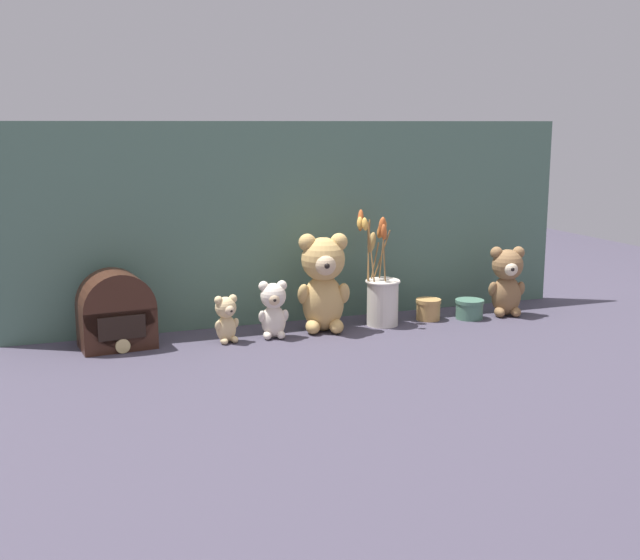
{
  "coord_description": "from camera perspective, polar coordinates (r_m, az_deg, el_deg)",
  "views": [
    {
      "loc": [
        -0.78,
        -2.06,
        0.59
      ],
      "look_at": [
        0.0,
        0.02,
        0.15
      ],
      "focal_mm": 45.0,
      "sensor_mm": 36.0,
      "label": 1
    }
  ],
  "objects": [
    {
      "name": "ground_plane",
      "position": [
        2.28,
        0.18,
        -3.77
      ],
      "size": [
        4.0,
        4.0,
        0.0
      ],
      "primitive_type": "plane",
      "color": "#3D3847"
    },
    {
      "name": "backdrop_wall",
      "position": [
        2.38,
        -1.25,
        4.1
      ],
      "size": [
        1.72,
        0.02,
        0.59
      ],
      "color": "#4C6B5B",
      "rests_on": "ground"
    },
    {
      "name": "teddy_bear_large",
      "position": [
        2.27,
        0.24,
        -0.05
      ],
      "size": [
        0.16,
        0.14,
        0.28
      ],
      "color": "tan",
      "rests_on": "ground"
    },
    {
      "name": "teddy_bear_medium",
      "position": [
        2.53,
        13.13,
        0.02
      ],
      "size": [
        0.12,
        0.11,
        0.21
      ],
      "color": "olive",
      "rests_on": "ground"
    },
    {
      "name": "teddy_bear_small",
      "position": [
        2.22,
        -3.35,
        -2.01
      ],
      "size": [
        0.09,
        0.08,
        0.16
      ],
      "color": "beige",
      "rests_on": "ground"
    },
    {
      "name": "teddy_bear_tiny",
      "position": [
        2.18,
        -6.67,
        -2.7
      ],
      "size": [
        0.07,
        0.07,
        0.13
      ],
      "color": "#DBBC84",
      "rests_on": "ground"
    },
    {
      "name": "flower_vase",
      "position": [
        2.36,
        4.41,
        -0.92
      ],
      "size": [
        0.13,
        0.13,
        0.34
      ],
      "color": "silver",
      "rests_on": "ground"
    },
    {
      "name": "vintage_radio",
      "position": [
        2.18,
        -14.29,
        -2.37
      ],
      "size": [
        0.2,
        0.15,
        0.21
      ],
      "color": "#381E14",
      "rests_on": "ground"
    },
    {
      "name": "decorative_tin_tall",
      "position": [
        2.48,
        10.63,
        -2.06
      ],
      "size": [
        0.09,
        0.09,
        0.06
      ],
      "color": "#47705B",
      "rests_on": "ground"
    },
    {
      "name": "decorative_tin_short",
      "position": [
        2.45,
        7.71,
        -2.07
      ],
      "size": [
        0.08,
        0.08,
        0.06
      ],
      "color": "tan",
      "rests_on": "ground"
    }
  ]
}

